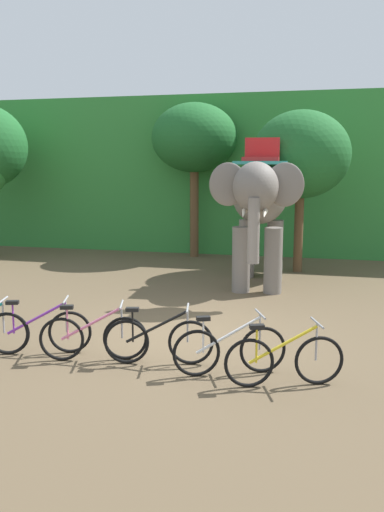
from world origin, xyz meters
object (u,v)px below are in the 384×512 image
object	(u,v)px
bike_purple	(39,331)
bike_yellow	(284,360)
tree_left	(301,155)
bike_white	(230,349)
tree_far_left	(194,139)
bike_pink	(93,337)
bike_black	(158,340)
elephant	(259,201)

from	to	relation	value
bike_purple	bike_yellow	world-z (taller)	same
tree_left	bike_white	distance (m)	8.77
tree_left	bike_yellow	size ratio (longest dim) A/B	2.83
tree_far_left	tree_left	size ratio (longest dim) A/B	1.11
bike_pink	bike_black	xyz separation A→B (m)	(1.05, 0.09, 0.00)
bike_purple	bike_black	size ratio (longest dim) A/B	0.97
tree_far_left	bike_white	distance (m)	11.09
bike_purple	bike_white	xyz separation A→B (m)	(3.19, -0.13, 0.00)
bike_pink	bike_yellow	xyz separation A→B (m)	(3.01, -0.30, 0.00)
bike_purple	bike_white	distance (m)	3.20
bike_purple	bike_yellow	bearing A→B (deg)	-5.27
tree_far_left	bike_black	size ratio (longest dim) A/B	3.03
elephant	bike_pink	size ratio (longest dim) A/B	2.53
tree_left	bike_yellow	bearing A→B (deg)	-88.50
bike_pink	bike_black	distance (m)	1.05
tree_far_left	elephant	xyz separation A→B (m)	(2.67, -4.20, -1.73)
bike_pink	bike_white	xyz separation A→B (m)	(2.20, -0.06, 0.00)
bike_purple	bike_pink	bearing A→B (deg)	-3.99
elephant	bike_yellow	distance (m)	6.48
elephant	bike_yellow	size ratio (longest dim) A/B	2.57
elephant	tree_left	bearing A→B (deg)	69.42
tree_far_left	bike_yellow	world-z (taller)	tree_far_left
bike_purple	bike_yellow	size ratio (longest dim) A/B	1.01
bike_white	bike_yellow	distance (m)	0.84
tree_left	bike_black	world-z (taller)	tree_left
bike_white	tree_far_left	bearing A→B (deg)	106.38
bike_purple	tree_left	bearing A→B (deg)	64.97
tree_left	elephant	bearing A→B (deg)	-110.58
tree_left	bike_black	distance (m)	8.78
elephant	bike_pink	world-z (taller)	elephant
bike_purple	bike_white	bearing A→B (deg)	-2.41
tree_far_left	bike_yellow	xyz separation A→B (m)	(3.77, -10.32, -3.55)
elephant	bike_purple	world-z (taller)	elephant
bike_pink	elephant	bearing A→B (deg)	71.87
tree_far_left	bike_pink	world-z (taller)	tree_far_left
bike_pink	bike_yellow	distance (m)	3.02
bike_black	bike_yellow	xyz separation A→B (m)	(1.96, -0.39, 0.00)
bike_pink	bike_black	size ratio (longest dim) A/B	0.98
bike_black	elephant	bearing A→B (deg)	81.52
bike_yellow	elephant	bearing A→B (deg)	100.22
bike_pink	bike_black	bearing A→B (deg)	4.64
bike_purple	elephant	bearing A→B (deg)	63.23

